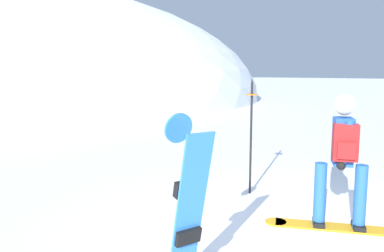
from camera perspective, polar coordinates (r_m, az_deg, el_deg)
ground_plane at (r=5.05m, az=19.83°, el=-15.50°), size 300.00×300.00×0.00m
ridge_peak_main at (r=32.47m, az=-25.71°, el=3.57°), size 39.59×35.63×16.60m
snowboarder_main at (r=5.08m, az=21.52°, el=-4.56°), size 1.32×1.44×1.71m
spare_snowboard at (r=3.44m, az=-0.64°, el=-11.52°), size 0.28×0.40×1.62m
piste_marker_near at (r=6.24m, az=8.82°, el=-0.39°), size 0.20×0.20×1.89m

